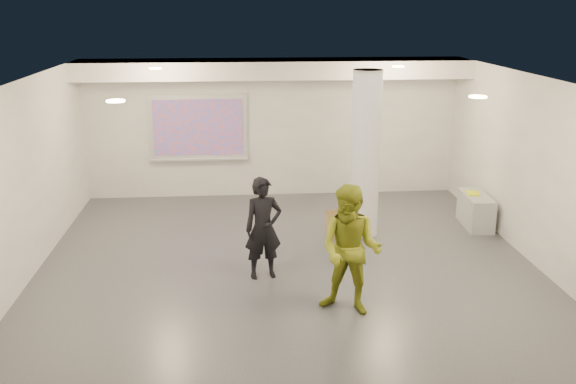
{
  "coord_description": "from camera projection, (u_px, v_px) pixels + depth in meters",
  "views": [
    {
      "loc": [
        -0.78,
        -9.2,
        4.08
      ],
      "look_at": [
        0.0,
        0.4,
        1.25
      ],
      "focal_mm": 40.0,
      "sensor_mm": 36.0,
      "label": 1
    }
  ],
  "objects": [
    {
      "name": "floor",
      "position": [
        290.0,
        276.0,
        10.01
      ],
      "size": [
        8.0,
        9.0,
        0.01
      ],
      "primitive_type": "cube",
      "color": "#3B3D43",
      "rests_on": "ground"
    },
    {
      "name": "ceiling",
      "position": [
        290.0,
        83.0,
        9.17
      ],
      "size": [
        8.0,
        9.0,
        0.01
      ],
      "primitive_type": "cube",
      "color": "silver",
      "rests_on": "floor"
    },
    {
      "name": "wall_back",
      "position": [
        273.0,
        128.0,
        13.89
      ],
      "size": [
        8.0,
        0.01,
        3.0
      ],
      "primitive_type": "cube",
      "color": "beige",
      "rests_on": "floor"
    },
    {
      "name": "wall_front",
      "position": [
        336.0,
        330.0,
        5.29
      ],
      "size": [
        8.0,
        0.01,
        3.0
      ],
      "primitive_type": "cube",
      "color": "beige",
      "rests_on": "floor"
    },
    {
      "name": "wall_left",
      "position": [
        15.0,
        190.0,
        9.28
      ],
      "size": [
        0.01,
        9.0,
        3.0
      ],
      "primitive_type": "cube",
      "color": "beige",
      "rests_on": "floor"
    },
    {
      "name": "wall_right",
      "position": [
        548.0,
        178.0,
        9.9
      ],
      "size": [
        0.01,
        9.0,
        3.0
      ],
      "primitive_type": "cube",
      "color": "beige",
      "rests_on": "floor"
    },
    {
      "name": "soffit_band",
      "position": [
        274.0,
        69.0,
        12.99
      ],
      "size": [
        8.0,
        1.1,
        0.36
      ],
      "primitive_type": "cube",
      "color": "silver",
      "rests_on": "ceiling"
    },
    {
      "name": "downlight_nw",
      "position": [
        155.0,
        68.0,
        11.39
      ],
      "size": [
        0.22,
        0.22,
        0.02
      ],
      "primitive_type": "cylinder",
      "color": "#FFEE8E",
      "rests_on": "ceiling"
    },
    {
      "name": "downlight_ne",
      "position": [
        398.0,
        67.0,
        11.73
      ],
      "size": [
        0.22,
        0.22,
        0.02
      ],
      "primitive_type": "cylinder",
      "color": "#FFEE8E",
      "rests_on": "ceiling"
    },
    {
      "name": "downlight_sw",
      "position": [
        116.0,
        101.0,
        7.57
      ],
      "size": [
        0.22,
        0.22,
        0.02
      ],
      "primitive_type": "cylinder",
      "color": "#FFEE8E",
      "rests_on": "ceiling"
    },
    {
      "name": "downlight_se",
      "position": [
        478.0,
        97.0,
        7.91
      ],
      "size": [
        0.22,
        0.22,
        0.02
      ],
      "primitive_type": "cylinder",
      "color": "#FFEE8E",
      "rests_on": "ceiling"
    },
    {
      "name": "column",
      "position": [
        365.0,
        155.0,
        11.43
      ],
      "size": [
        0.52,
        0.52,
        3.0
      ],
      "primitive_type": "cylinder",
      "color": "white",
      "rests_on": "floor"
    },
    {
      "name": "projection_screen",
      "position": [
        198.0,
        128.0,
        13.72
      ],
      "size": [
        2.1,
        0.13,
        1.42
      ],
      "color": "silver",
      "rests_on": "wall_back"
    },
    {
      "name": "credenza",
      "position": [
        476.0,
        211.0,
        12.18
      ],
      "size": [
        0.5,
        1.08,
        0.62
      ],
      "primitive_type": "cube",
      "rotation": [
        0.0,
        0.0,
        -0.06
      ],
      "color": "#9C9FA1",
      "rests_on": "floor"
    },
    {
      "name": "postit_pad",
      "position": [
        473.0,
        193.0,
        12.15
      ],
      "size": [
        0.29,
        0.35,
        0.03
      ],
      "primitive_type": "cube",
      "rotation": [
        0.0,
        0.0,
        -0.24
      ],
      "color": "#D6E914",
      "rests_on": "credenza"
    },
    {
      "name": "cardboard_back",
      "position": [
        342.0,
        224.0,
        11.6
      ],
      "size": [
        0.49,
        0.15,
        0.52
      ],
      "primitive_type": "cube",
      "rotation": [
        -0.13,
        0.0,
        0.09
      ],
      "color": "olive",
      "rests_on": "floor"
    },
    {
      "name": "cardboard_front",
      "position": [
        339.0,
        224.0,
        11.6
      ],
      "size": [
        0.49,
        0.2,
        0.52
      ],
      "primitive_type": "cube",
      "rotation": [
        -0.19,
        0.0,
        0.12
      ],
      "color": "olive",
      "rests_on": "floor"
    },
    {
      "name": "woman",
      "position": [
        263.0,
        228.0,
        9.77
      ],
      "size": [
        0.64,
        0.48,
        1.59
      ],
      "primitive_type": "imported",
      "rotation": [
        0.0,
        0.0,
        0.19
      ],
      "color": "black",
      "rests_on": "floor"
    },
    {
      "name": "man",
      "position": [
        351.0,
        250.0,
        8.61
      ],
      "size": [
        1.09,
        1.0,
        1.8
      ],
      "primitive_type": "imported",
      "rotation": [
        0.0,
        0.0,
        -0.46
      ],
      "color": "olive",
      "rests_on": "floor"
    }
  ]
}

